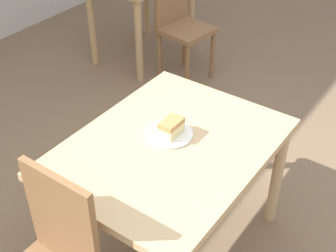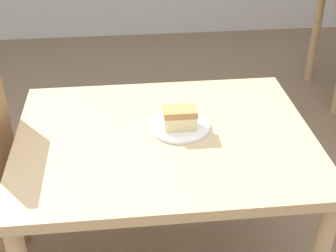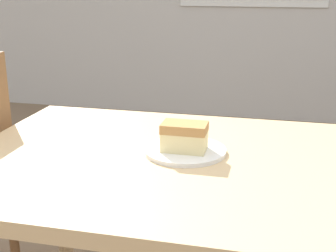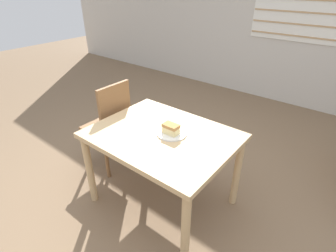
% 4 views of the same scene
% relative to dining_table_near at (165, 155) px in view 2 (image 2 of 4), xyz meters
% --- Properties ---
extents(dining_table_near, '(1.10, 0.85, 0.71)m').
position_rel_dining_table_near_xyz_m(dining_table_near, '(0.00, 0.00, 0.00)').
color(dining_table_near, tan).
rests_on(dining_table_near, ground_plane).
extents(plate, '(0.23, 0.23, 0.01)m').
position_rel_dining_table_near_xyz_m(plate, '(0.06, 0.04, 0.10)').
color(plate, white).
rests_on(plate, dining_table_near).
extents(cake_slice, '(0.12, 0.08, 0.08)m').
position_rel_dining_table_near_xyz_m(cake_slice, '(0.05, 0.03, 0.14)').
color(cake_slice, beige).
rests_on(cake_slice, plate).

